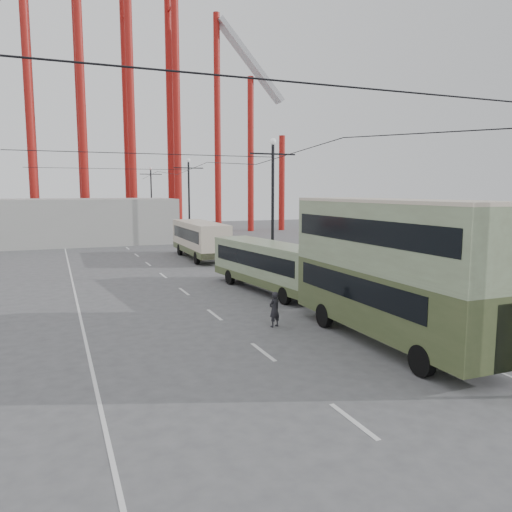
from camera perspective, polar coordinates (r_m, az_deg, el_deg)
name	(u,v)px	position (r m, az deg, el deg)	size (l,w,h in m)	color
ground	(345,387)	(15.86, 10.10, -14.55)	(160.00, 160.00, 0.00)	#4F4F51
road_markings	(173,281)	(33.39, -9.52, -2.82)	(12.52, 120.00, 0.01)	silver
lamp_post_mid	(273,209)	(33.29, 1.92, 5.35)	(3.20, 0.44, 9.32)	black
lamp_post_far	(189,202)	(54.12, -7.66, 6.11)	(3.20, 0.44, 9.32)	black
lamp_post_distant	(151,199)	(75.62, -11.86, 6.39)	(3.20, 0.44, 9.32)	black
roller_coaster	(91,56)	(71.54, -18.33, 20.87)	(52.95, 5.00, 55.48)	maroon
fairground_shed	(72,221)	(59.52, -20.24, 3.73)	(22.00, 10.00, 5.00)	#A7A6A1
double_decker_bus	(390,264)	(19.79, 15.12, -0.86)	(2.68, 10.44, 5.60)	#3B4827
single_decker_green	(269,264)	(29.39, 1.45, -0.93)	(3.57, 10.37, 2.87)	#707D5C
single_decker_cream	(200,238)	(43.84, -6.42, 2.04)	(2.72, 10.27, 3.19)	beige
pedestrian	(274,309)	(21.87, 2.12, -6.12)	(0.57, 0.37, 1.56)	black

